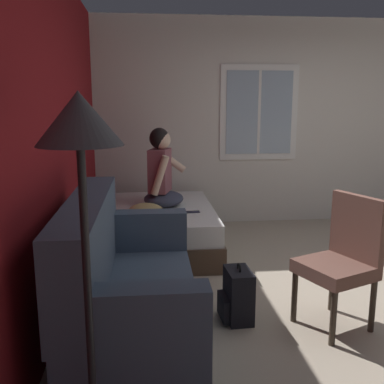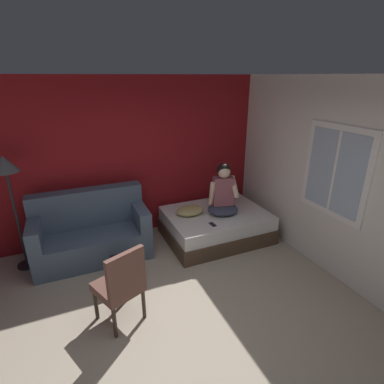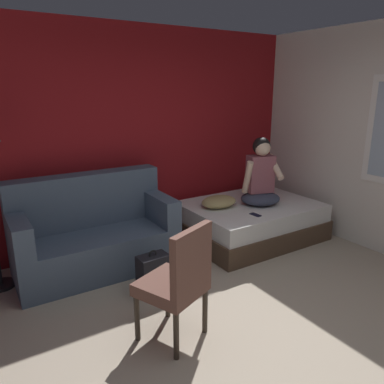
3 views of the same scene
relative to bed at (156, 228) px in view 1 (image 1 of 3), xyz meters
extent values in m
plane|color=tan|center=(-1.41, -1.80, -0.24)|extent=(40.00, 40.00, 0.00)
cube|color=maroon|center=(-1.41, 0.84, 1.11)|extent=(9.87, 0.16, 2.70)
cube|color=silver|center=(1.10, -1.80, 1.11)|extent=(0.16, 6.52, 2.70)
cube|color=white|center=(1.01, -1.40, 1.25)|extent=(0.02, 1.04, 1.24)
cube|color=#9EB2C6|center=(1.00, -1.40, 1.25)|extent=(0.01, 0.88, 1.08)
cube|color=white|center=(1.00, -1.40, 1.25)|extent=(0.01, 0.04, 1.08)
cube|color=#4C3828|center=(0.00, 0.00, -0.11)|extent=(1.73, 1.31, 0.26)
cube|color=white|center=(0.00, 0.00, 0.13)|extent=(1.68, 1.27, 0.22)
cube|color=#47566B|center=(-2.05, 0.18, -0.02)|extent=(1.71, 0.82, 0.44)
cube|color=#47566B|center=(-2.04, 0.48, 0.50)|extent=(1.70, 0.26, 0.60)
cube|color=#47566B|center=(-2.81, 0.19, 0.36)|extent=(0.19, 0.80, 0.32)
cube|color=#47566B|center=(-1.29, 0.18, 0.36)|extent=(0.19, 0.80, 0.32)
cylinder|color=#382D23|center=(-1.81, -1.00, -0.04)|extent=(0.04, 0.04, 0.40)
cylinder|color=#382D23|center=(-2.17, -1.15, -0.04)|extent=(0.04, 0.04, 0.40)
cylinder|color=#382D23|center=(-1.66, -1.36, -0.04)|extent=(0.04, 0.04, 0.40)
cylinder|color=#382D23|center=(-2.02, -1.51, -0.04)|extent=(0.04, 0.04, 0.40)
cube|color=brown|center=(-1.92, -1.26, 0.21)|extent=(0.60, 0.60, 0.10)
cube|color=brown|center=(-1.84, -1.44, 0.50)|extent=(0.45, 0.23, 0.48)
ellipsoid|color=#383D51|center=(0.07, -0.09, 0.32)|extent=(0.62, 0.56, 0.16)
cube|color=#8C4C56|center=(0.09, -0.05, 0.64)|extent=(0.37, 0.28, 0.48)
cylinder|color=beige|center=(-0.12, -0.05, 0.62)|extent=(0.13, 0.23, 0.44)
cylinder|color=beige|center=(0.23, -0.18, 0.74)|extent=(0.18, 0.38, 0.29)
sphere|color=beige|center=(0.08, -0.07, 0.99)|extent=(0.21, 0.21, 0.21)
ellipsoid|color=black|center=(0.09, -0.05, 1.00)|extent=(0.28, 0.27, 0.23)
cube|color=black|center=(-1.74, -0.58, -0.04)|extent=(0.31, 0.20, 0.40)
cube|color=black|center=(-1.75, -0.47, -0.13)|extent=(0.24, 0.06, 0.18)
torus|color=black|center=(-1.74, -0.58, 0.18)|extent=(0.09, 0.02, 0.09)
ellipsoid|color=tan|center=(-0.45, 0.11, 0.31)|extent=(0.50, 0.38, 0.14)
cube|color=black|center=(-0.27, -0.39, 0.25)|extent=(0.08, 0.15, 0.01)
cylinder|color=black|center=(-3.01, 0.36, 0.52)|extent=(0.04, 0.04, 1.45)
cone|color=#4C4C51|center=(-3.01, 0.36, 1.35)|extent=(0.36, 0.36, 0.22)
camera|label=1|loc=(-4.88, 0.10, 1.43)|focal=42.00mm
camera|label=2|loc=(-2.25, -4.12, 2.44)|focal=28.00mm
camera|label=3|loc=(-3.19, -3.57, 1.74)|focal=35.00mm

